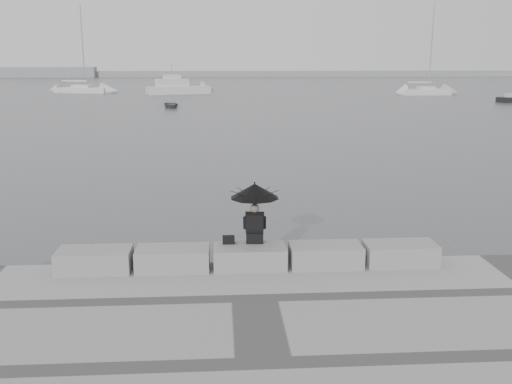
{
  "coord_description": "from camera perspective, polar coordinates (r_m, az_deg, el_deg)",
  "views": [
    {
      "loc": [
        -0.62,
        -12.42,
        5.04
      ],
      "look_at": [
        0.36,
        3.0,
        1.42
      ],
      "focal_mm": 40.0,
      "sensor_mm": 36.0,
      "label": 1
    }
  ],
  "objects": [
    {
      "name": "stone_block_right",
      "position": [
        12.93,
        6.97,
        -6.32
      ],
      "size": [
        1.6,
        0.8,
        0.5
      ],
      "primitive_type": "cube",
      "color": "gray",
      "rests_on": "promenade"
    },
    {
      "name": "sailboat_right",
      "position": [
        86.32,
        16.61,
        9.65
      ],
      "size": [
        6.8,
        2.66,
        12.9
      ],
      "rotation": [
        0.0,
        0.0,
        0.04
      ],
      "color": "silver",
      "rests_on": "ground"
    },
    {
      "name": "motor_cruiser",
      "position": [
        85.72,
        -7.77,
        10.29
      ],
      "size": [
        9.57,
        5.6,
        4.5
      ],
      "rotation": [
        0.0,
        0.0,
        0.33
      ],
      "color": "silver",
      "rests_on": "ground"
    },
    {
      "name": "dinghy",
      "position": [
        61.73,
        -8.51,
        8.62
      ],
      "size": [
        3.65,
        2.24,
        0.58
      ],
      "primitive_type": "imported",
      "rotation": [
        0.0,
        0.0,
        0.25
      ],
      "color": "slate",
      "rests_on": "ground"
    },
    {
      "name": "bag",
      "position": [
        12.83,
        -2.76,
        -4.79
      ],
      "size": [
        0.27,
        0.15,
        0.17
      ],
      "primitive_type": "cube",
      "color": "black",
      "rests_on": "stone_block_centre"
    },
    {
      "name": "stone_block_left",
      "position": [
        12.76,
        -8.31,
        -6.62
      ],
      "size": [
        1.6,
        0.8,
        0.5
      ],
      "primitive_type": "cube",
      "color": "gray",
      "rests_on": "promenade"
    },
    {
      "name": "distant_landmass",
      "position": [
        167.15,
        -6.33,
        11.68
      ],
      "size": [
        180.0,
        8.0,
        2.8
      ],
      "color": "gray",
      "rests_on": "ground"
    },
    {
      "name": "stone_block_centre",
      "position": [
        12.73,
        -0.62,
        -6.52
      ],
      "size": [
        1.6,
        0.8,
        0.5
      ],
      "primitive_type": "cube",
      "color": "gray",
      "rests_on": "promenade"
    },
    {
      "name": "ground",
      "position": [
        13.42,
        -0.71,
        -8.89
      ],
      "size": [
        360.0,
        360.0,
        0.0
      ],
      "primitive_type": "plane",
      "color": "#404345",
      "rests_on": "ground"
    },
    {
      "name": "stone_block_far_left",
      "position": [
        13.02,
        -15.84,
        -6.6
      ],
      "size": [
        1.6,
        0.8,
        0.5
      ],
      "primitive_type": "cube",
      "color": "gray",
      "rests_on": "promenade"
    },
    {
      "name": "sailboat_left",
      "position": [
        91.94,
        -16.97,
        9.8
      ],
      "size": [
        8.69,
        4.72,
        12.9
      ],
      "rotation": [
        0.0,
        0.0,
        -0.29
      ],
      "color": "silver",
      "rests_on": "ground"
    },
    {
      "name": "seated_person",
      "position": [
        12.67,
        -0.13,
        -0.76
      ],
      "size": [
        1.1,
        1.1,
        1.39
      ],
      "rotation": [
        0.0,
        0.0,
        -0.08
      ],
      "color": "black",
      "rests_on": "stone_block_centre"
    },
    {
      "name": "stone_block_far_right",
      "position": [
        13.34,
        14.21,
        -6.01
      ],
      "size": [
        1.6,
        0.8,
        0.5
      ],
      "primitive_type": "cube",
      "color": "gray",
      "rests_on": "promenade"
    }
  ]
}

